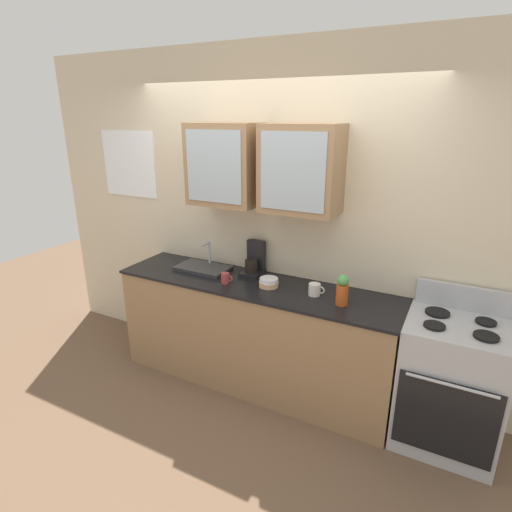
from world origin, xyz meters
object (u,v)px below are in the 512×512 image
at_px(stove_range, 449,384).
at_px(coffee_maker, 254,262).
at_px(cup_near_sink, 226,278).
at_px(sink_faucet, 203,267).
at_px(cup_near_bowls, 315,289).
at_px(bowl_stack, 269,282).
at_px(vase, 342,290).

distance_m(stove_range, coffee_maker, 1.74).
bearing_deg(cup_near_sink, coffee_maker, 70.24).
relative_size(sink_faucet, cup_near_sink, 4.50).
relative_size(stove_range, sink_faucet, 2.38).
distance_m(sink_faucet, coffee_maker, 0.47).
bearing_deg(cup_near_sink, cup_near_bowls, 8.74).
distance_m(bowl_stack, cup_near_bowls, 0.38).
bearing_deg(sink_faucet, cup_near_sink, -27.36).
bearing_deg(stove_range, bowl_stack, 179.80).
bearing_deg(bowl_stack, cup_near_sink, -162.30).
bearing_deg(coffee_maker, vase, -16.49).
xyz_separation_m(sink_faucet, bowl_stack, (0.68, -0.07, 0.01)).
relative_size(stove_range, cup_near_sink, 10.72).
bearing_deg(stove_range, cup_near_bowls, 179.57).
xyz_separation_m(bowl_stack, coffee_maker, (-0.23, 0.19, 0.07)).
height_order(vase, cup_near_bowls, vase).
height_order(cup_near_bowls, coffee_maker, coffee_maker).
distance_m(sink_faucet, vase, 1.30).
xyz_separation_m(stove_range, vase, (-0.78, -0.06, 0.57)).
distance_m(vase, cup_near_bowls, 0.25).
height_order(sink_faucet, bowl_stack, sink_faucet).
height_order(stove_range, cup_near_sink, stove_range).
bearing_deg(cup_near_bowls, cup_near_sink, -171.26).
relative_size(cup_near_bowls, coffee_maker, 0.43).
distance_m(stove_range, cup_near_bowls, 1.13).
bearing_deg(stove_range, coffee_maker, 173.24).
height_order(sink_faucet, cup_near_bowls, sink_faucet).
relative_size(cup_near_sink, coffee_maker, 0.36).
bearing_deg(sink_faucet, bowl_stack, -5.62).
height_order(cup_near_sink, cup_near_bowls, cup_near_bowls).
relative_size(bowl_stack, coffee_maker, 0.55).
xyz_separation_m(cup_near_bowls, coffee_maker, (-0.62, 0.19, 0.06)).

